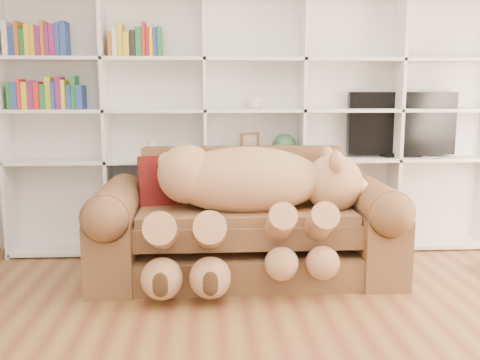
{
  "coord_description": "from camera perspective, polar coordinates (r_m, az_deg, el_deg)",
  "views": [
    {
      "loc": [
        -0.44,
        -2.54,
        1.46
      ],
      "look_at": [
        -0.17,
        1.63,
        0.77
      ],
      "focal_mm": 40.0,
      "sensor_mm": 36.0,
      "label": 1
    }
  ],
  "objects": [
    {
      "name": "wall_back",
      "position": [
        5.06,
        1.28,
        8.07
      ],
      "size": [
        5.0,
        0.02,
        2.7
      ],
      "primitive_type": "cube",
      "color": "silver",
      "rests_on": "floor"
    },
    {
      "name": "bookshelf",
      "position": [
        4.91,
        -1.4,
        7.51
      ],
      "size": [
        4.43,
        0.35,
        2.4
      ],
      "color": "white",
      "rests_on": "floor"
    },
    {
      "name": "sofa",
      "position": [
        4.33,
        0.56,
        -5.17
      ],
      "size": [
        2.38,
        1.03,
        1.0
      ],
      "color": "brown",
      "rests_on": "floor"
    },
    {
      "name": "teddy_bear",
      "position": [
        4.06,
        0.93,
        -1.57
      ],
      "size": [
        1.76,
        0.97,
        1.02
      ],
      "rotation": [
        0.0,
        0.0,
        -0.12
      ],
      "color": "tan",
      "rests_on": "sofa"
    },
    {
      "name": "throw_pillow",
      "position": [
        4.42,
        -7.93,
        -0.33
      ],
      "size": [
        0.48,
        0.32,
        0.46
      ],
      "primitive_type": "cube",
      "rotation": [
        -0.24,
        0.0,
        0.19
      ],
      "color": "#5E1310",
      "rests_on": "sofa"
    },
    {
      "name": "tv",
      "position": [
        5.23,
        16.86,
        5.64
      ],
      "size": [
        1.02,
        0.18,
        0.6
      ],
      "color": "black",
      "rests_on": "bookshelf"
    },
    {
      "name": "picture_frame",
      "position": [
        4.88,
        1.05,
        3.76
      ],
      "size": [
        0.18,
        0.09,
        0.22
      ],
      "primitive_type": "cube",
      "rotation": [
        0.0,
        0.0,
        0.38
      ],
      "color": "#54351C",
      "rests_on": "bookshelf"
    },
    {
      "name": "green_vase",
      "position": [
        4.92,
        4.73,
        3.65
      ],
      "size": [
        0.22,
        0.22,
        0.22
      ],
      "primitive_type": "sphere",
      "color": "#305D3B",
      "rests_on": "bookshelf"
    },
    {
      "name": "figurine_tall",
      "position": [
        4.89,
        -9.36,
        3.18
      ],
      "size": [
        0.09,
        0.09,
        0.16
      ],
      "primitive_type": "cylinder",
      "rotation": [
        0.0,
        0.0,
        0.17
      ],
      "color": "silver",
      "rests_on": "bookshelf"
    },
    {
      "name": "figurine_short",
      "position": [
        4.89,
        -8.8,
        2.86
      ],
      "size": [
        0.07,
        0.07,
        0.11
      ],
      "primitive_type": "cylinder",
      "rotation": [
        0.0,
        0.0,
        0.06
      ],
      "color": "silver",
      "rests_on": "bookshelf"
    },
    {
      "name": "snow_globe",
      "position": [
        4.87,
        -4.88,
        2.93
      ],
      "size": [
        0.1,
        0.1,
        0.1
      ],
      "primitive_type": "sphere",
      "color": "silver",
      "rests_on": "bookshelf"
    },
    {
      "name": "shelf_vase",
      "position": [
        4.86,
        1.49,
        8.58
      ],
      "size": [
        0.19,
        0.19,
        0.17
      ],
      "primitive_type": "imported",
      "rotation": [
        0.0,
        0.0,
        0.23
      ],
      "color": "beige",
      "rests_on": "bookshelf"
    }
  ]
}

